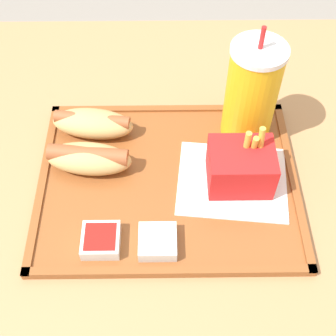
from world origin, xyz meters
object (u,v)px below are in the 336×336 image
soda_cup (252,92)px  fries_carton (241,167)px  hot_dog_far (93,123)px  hot_dog_near (89,158)px  sauce_cup_ketchup (101,240)px  sauce_cup_mayo (158,241)px

soda_cup → fries_carton: soda_cup is taller
hot_dog_far → soda_cup: bearing=0.9°
soda_cup → hot_dog_near: (-0.25, -0.08, -0.06)m
hot_dog_far → fries_carton: (0.23, -0.10, 0.01)m
sauce_cup_ketchup → hot_dog_near: bearing=101.5°
hot_dog_near → sauce_cup_ketchup: 0.14m
hot_dog_far → fries_carton: fries_carton is taller
soda_cup → sauce_cup_mayo: bearing=-124.0°
sauce_cup_ketchup → fries_carton: bearing=27.9°
sauce_cup_mayo → sauce_cup_ketchup: 0.08m
hot_dog_near → fries_carton: size_ratio=1.33×
sauce_cup_mayo → sauce_cup_ketchup: bearing=177.8°
soda_cup → hot_dog_far: size_ratio=1.45×
sauce_cup_mayo → sauce_cup_ketchup: size_ratio=1.00×
hot_dog_near → sauce_cup_mayo: hot_dog_near is taller
hot_dog_near → fries_carton: (0.23, -0.03, 0.01)m
soda_cup → sauce_cup_mayo: size_ratio=3.87×
fries_carton → soda_cup: bearing=78.5°
hot_dog_far → sauce_cup_ketchup: hot_dog_far is taller
hot_dog_far → sauce_cup_mayo: (0.11, -0.21, -0.01)m
hot_dog_far → hot_dog_near: size_ratio=1.01×
hot_dog_far → sauce_cup_ketchup: size_ratio=2.66×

